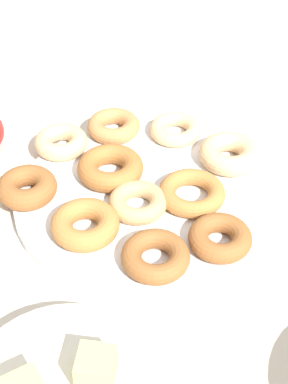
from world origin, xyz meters
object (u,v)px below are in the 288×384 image
object	(u,v)px
donut_5	(229,154)
melon_chunk_left	(96,368)
donut_7	(27,187)
donut_plate	(140,198)
donut_6	(85,224)
donut_4	(175,130)
donut_10	(61,142)
donut_0	(110,168)
donut_9	(114,126)
donut_3	(192,193)
donut_8	(138,202)
donut_2	(220,238)
donut_1	(155,256)

from	to	relation	value
donut_5	melon_chunk_left	size ratio (longest dim) A/B	2.48
donut_5	donut_7	xyz separation A→B (m)	(0.29, 0.02, 0.00)
donut_plate	donut_6	bearing A→B (deg)	35.32
donut_4	donut_10	distance (m)	0.18
donut_10	melon_chunk_left	xyz separation A→B (m)	(0.00, 0.40, 0.03)
donut_0	donut_9	xyz separation A→B (m)	(-0.02, -0.10, -0.00)
donut_plate	donut_3	world-z (taller)	donut_3
donut_8	donut_9	size ratio (longest dim) A/B	0.97
donut_2	donut_9	xyz separation A→B (m)	(0.09, -0.26, -0.00)
donut_4	melon_chunk_left	size ratio (longest dim) A/B	2.20
donut_0	melon_chunk_left	distance (m)	0.33
donut_6	donut_7	bearing A→B (deg)	-51.48
donut_plate	donut_9	xyz separation A→B (m)	(0.01, -0.15, 0.02)
donut_8	donut_6	bearing A→B (deg)	21.89
donut_plate	melon_chunk_left	bearing A→B (deg)	70.69
donut_1	donut_2	distance (m)	0.09
donut_0	donut_3	size ratio (longest dim) A/B	1.03
donut_7	donut_8	size ratio (longest dim) A/B	1.04
donut_5	donut_10	xyz separation A→B (m)	(0.24, -0.08, -0.00)
donut_3	donut_5	xyz separation A→B (m)	(-0.07, -0.07, 0.00)
melon_chunk_left	donut_plate	bearing A→B (deg)	-109.31
donut_3	melon_chunk_left	xyz separation A→B (m)	(0.17, 0.26, 0.03)
donut_3	melon_chunk_left	distance (m)	0.31
donut_10	melon_chunk_left	size ratio (longest dim) A/B	2.21
donut_2	donut_5	distance (m)	0.17
donut_plate	donut_3	size ratio (longest dim) A/B	3.80
donut_9	melon_chunk_left	world-z (taller)	melon_chunk_left
donut_5	melon_chunk_left	world-z (taller)	melon_chunk_left
donut_3	donut_6	bearing A→B (deg)	12.74
donut_5	donut_6	distance (m)	0.25
donut_5	donut_3	bearing A→B (deg)	42.31
donut_6	melon_chunk_left	world-z (taller)	melon_chunk_left
donut_3	donut_10	size ratio (longest dim) A/B	1.14
donut_3	donut_10	world-z (taller)	donut_10
donut_0	donut_5	bearing A→B (deg)	178.95
donut_4	donut_10	xyz separation A→B (m)	(0.18, -0.00, 0.00)
donut_5	donut_2	bearing A→B (deg)	68.34
donut_4	donut_6	xyz separation A→B (m)	(0.16, 0.18, 0.00)
donut_3	donut_9	distance (m)	0.19
donut_6	donut_9	bearing A→B (deg)	-108.80
donut_3	donut_5	size ratio (longest dim) A/B	1.02
donut_5	donut_8	distance (m)	0.17
donut_10	donut_6	bearing A→B (deg)	94.07
donut_0	donut_3	bearing A→B (deg)	144.46
donut_2	donut_6	world-z (taller)	donut_6
donut_plate	donut_10	bearing A→B (deg)	-52.39
melon_chunk_left	donut_8	bearing A→B (deg)	-109.71
donut_7	donut_8	xyz separation A→B (m)	(-0.14, 0.06, -0.00)
donut_2	donut_5	xyz separation A→B (m)	(-0.06, -0.16, 0.00)
donut_8	donut_10	xyz separation A→B (m)	(0.09, -0.15, 0.00)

